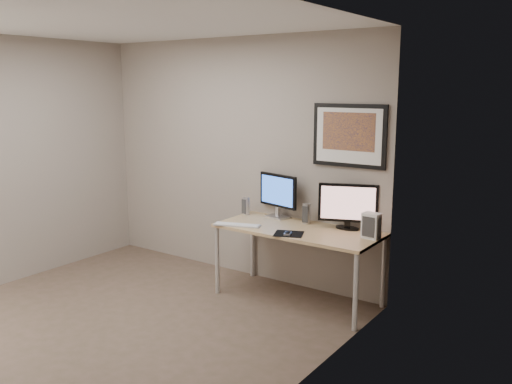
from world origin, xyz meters
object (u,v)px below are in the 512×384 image
Objects in this scene: desk at (298,235)px; keyboard at (237,225)px; monitor_large at (278,194)px; framed_art at (349,136)px; fan_unit at (371,226)px; monitor_tv at (348,205)px; speaker_left at (246,206)px; speaker_right at (306,214)px.

desk is 0.61m from keyboard.
monitor_large reaches higher than keyboard.
framed_art is 0.89m from fan_unit.
desk is 0.57m from monitor_large.
keyboard is at bearing -160.59° from fan_unit.
fan_unit is at bearing -49.21° from monitor_tv.
framed_art is at bearing 150.17° from fan_unit.
monitor_tv is 2.91× the size of speaker_left.
speaker_right is 0.70m from keyboard.
desk is 3.43× the size of keyboard.
speaker_left is at bearing -155.19° from monitor_large.
speaker_left is 0.92× the size of speaker_right.
framed_art reaches higher than speaker_right.
keyboard is 2.00× the size of fan_unit.
fan_unit reaches higher than speaker_right.
monitor_large is at bearing 147.09° from desk.
monitor_tv reaches higher than fan_unit.
speaker_right is 0.43× the size of keyboard.
speaker_right is at bearing 8.59° from speaker_left.
monitor_tv is at bearing -58.40° from framed_art.
desk is 2.13× the size of framed_art.
monitor_large reaches higher than fan_unit.
keyboard is (0.21, -0.44, -0.08)m from speaker_left.
desk is 8.66× the size of speaker_left.
framed_art reaches higher than monitor_large.
monitor_large is 0.80m from monitor_tv.
fan_unit is at bearing 1.97° from speaker_left.
speaker_left is (-1.15, -0.07, -0.14)m from monitor_tv.
desk is 0.79m from speaker_left.
speaker_right is at bearing 23.70° from keyboard.
speaker_right reaches higher than speaker_left.
framed_art is 0.89m from speaker_right.
framed_art is 3.21× the size of fan_unit.
desk is 7.93× the size of speaker_right.
keyboard is at bearing -155.06° from desk.
framed_art is at bearing 18.69° from monitor_large.
monitor_tv is at bearing 9.07° from speaker_left.
framed_art is 3.72× the size of speaker_right.
desk is at bearing -169.66° from monitor_tv.
desk is 0.74m from fan_unit.
speaker_left is at bearing -179.51° from fan_unit.
desk is 1.07m from framed_art.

